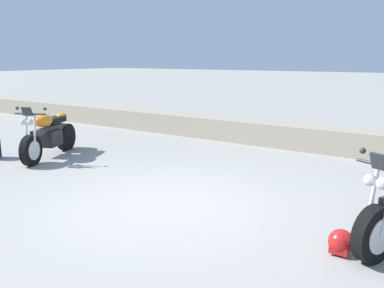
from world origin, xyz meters
TOP-DOWN VIEW (x-y plane):
  - ground_plane at (0.00, 0.00)m, footprint 120.00×120.00m
  - stone_wall at (0.00, 4.80)m, footprint 36.00×0.80m
  - motorcycle_orange_near_left at (-3.89, 0.86)m, footprint 1.06×1.95m
  - rider_helmet at (2.49, -0.17)m, footprint 0.28×0.28m

SIDE VIEW (x-z plane):
  - ground_plane at x=0.00m, z-range 0.00..0.00m
  - rider_helmet at x=2.49m, z-range 0.00..0.28m
  - stone_wall at x=0.00m, z-range 0.00..0.55m
  - motorcycle_orange_near_left at x=-3.89m, z-range -0.10..1.07m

